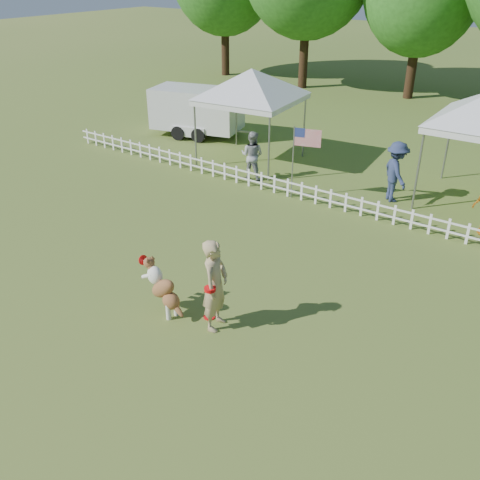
{
  "coord_description": "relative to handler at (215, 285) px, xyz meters",
  "views": [
    {
      "loc": [
        6.65,
        -6.62,
        6.68
      ],
      "look_at": [
        0.47,
        2.0,
        1.1
      ],
      "focal_mm": 40.0,
      "sensor_mm": 36.0,
      "label": 1
    }
  ],
  "objects": [
    {
      "name": "handler",
      "position": [
        0.0,
        0.0,
        0.0
      ],
      "size": [
        0.63,
        0.81,
        1.97
      ],
      "primitive_type": "imported",
      "rotation": [
        0.0,
        0.0,
        1.82
      ],
      "color": "tan",
      "rests_on": "ground"
    },
    {
      "name": "spectator_b",
      "position": [
        0.5,
        8.3,
        -0.05
      ],
      "size": [
        1.34,
        1.36,
        1.88
      ],
      "primitive_type": "imported",
      "rotation": [
        0.0,
        0.0,
        2.34
      ],
      "color": "navy",
      "rests_on": "ground"
    },
    {
      "name": "canopy_tent_left",
      "position": [
        -5.17,
        8.75,
        0.65
      ],
      "size": [
        3.5,
        3.5,
        3.28
      ],
      "primitive_type": null,
      "rotation": [
        0.0,
        0.0,
        0.11
      ],
      "color": "silver",
      "rests_on": "ground"
    },
    {
      "name": "ground",
      "position": [
        -1.06,
        -0.34,
        -0.98
      ],
      "size": [
        120.0,
        120.0,
        0.0
      ],
      "primitive_type": "plane",
      "color": "#3F621F",
      "rests_on": "ground"
    },
    {
      "name": "flag_pole",
      "position": [
        -2.19,
        6.68,
        0.16
      ],
      "size": [
        0.87,
        0.34,
        2.3
      ],
      "primitive_type": null,
      "rotation": [
        0.0,
        0.0,
        0.29
      ],
      "color": "gray",
      "rests_on": "ground"
    },
    {
      "name": "spectator_a",
      "position": [
        -4.13,
        7.32,
        -0.16
      ],
      "size": [
        0.91,
        0.77,
        1.65
      ],
      "primitive_type": "imported",
      "rotation": [
        0.0,
        0.0,
        3.34
      ],
      "color": "#96979B",
      "rests_on": "ground"
    },
    {
      "name": "cargo_trailer",
      "position": [
        -8.92,
        10.19,
        0.02
      ],
      "size": [
        4.93,
        3.13,
        2.01
      ],
      "primitive_type": null,
      "rotation": [
        0.0,
        0.0,
        0.26
      ],
      "color": "silver",
      "rests_on": "ground"
    },
    {
      "name": "frisbee_on_turf",
      "position": [
        -0.29,
        0.14,
        -0.97
      ],
      "size": [
        0.3,
        0.3,
        0.02
      ],
      "primitive_type": "cylinder",
      "rotation": [
        0.0,
        0.0,
        -0.29
      ],
      "color": "red",
      "rests_on": "ground"
    },
    {
      "name": "picket_fence",
      "position": [
        -1.06,
        6.66,
        -0.68
      ],
      "size": [
        22.0,
        0.08,
        0.6
      ],
      "primitive_type": null,
      "color": "white",
      "rests_on": "ground"
    },
    {
      "name": "dog",
      "position": [
        -1.18,
        -0.26,
        -0.4
      ],
      "size": [
        1.18,
        0.55,
        1.18
      ],
      "primitive_type": null,
      "rotation": [
        0.0,
        0.0,
        -0.15
      ],
      "color": "brown",
      "rests_on": "ground"
    }
  ]
}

